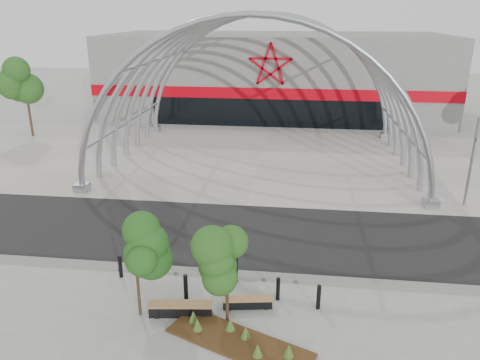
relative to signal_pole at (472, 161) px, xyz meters
The scene contains 18 objects.
ground 14.86m from the signal_pole, 144.49° to the right, with size 140.00×140.00×0.00m, color gray.
road 13.18m from the signal_pole, 157.23° to the right, with size 140.00×7.00×0.02m, color black.
forecourt 14.06m from the signal_pole, 149.56° to the left, with size 60.00×17.00×0.04m, color #A8A397.
kerb 15.00m from the signal_pole, 143.70° to the right, with size 60.00×0.50×0.12m, color slate.
arena_building 27.68m from the signal_pole, 115.52° to the left, with size 34.00×15.24×8.00m.
vault_canopy 14.06m from the signal_pole, 149.56° to the left, with size 20.80×15.80×20.36m.
planting_bed 17.03m from the signal_pole, 130.57° to the right, with size 5.04×3.29×0.51m.
signal_pole is the anchor object (origin of this frame).
street_tree_0 18.71m from the signal_pole, 141.17° to the right, with size 1.51×1.51×3.44m.
street_tree_1 16.41m from the signal_pole, 134.25° to the right, with size 1.44×1.44×3.41m.
bench_0 17.67m from the signal_pole, 138.58° to the right, with size 2.30×0.76×0.47m.
bench_1 15.53m from the signal_pole, 135.01° to the right, with size 1.86×0.69×0.38m.
bollard_0 18.81m from the signal_pole, 149.71° to the right, with size 0.15×0.15×0.97m, color black.
bollard_1 17.04m from the signal_pole, 141.23° to the right, with size 0.16×0.16×1.00m, color black.
bollard_2 14.86m from the signal_pole, 141.37° to the right, with size 0.18×0.18×1.11m, color black.
bollard_3 13.63m from the signal_pole, 128.09° to the right, with size 0.15×0.15×0.95m, color black.
bollard_4 14.31m from the signal_pole, 133.72° to the right, with size 0.15×0.15×0.91m, color black.
bg_tree_0 33.98m from the signal_pole, 160.18° to the left, with size 3.00×3.00×6.45m.
Camera 1 is at (2.59, -16.66, 10.10)m, focal length 35.00 mm.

